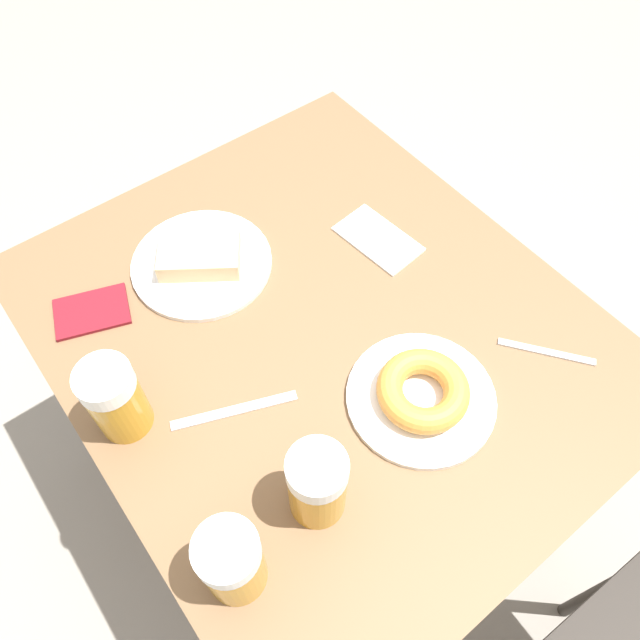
% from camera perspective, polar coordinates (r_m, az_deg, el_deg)
% --- Properties ---
extents(ground_plane, '(8.00, 8.00, 0.00)m').
position_cam_1_polar(ground_plane, '(1.75, 0.00, -14.33)').
color(ground_plane, gray).
extents(table, '(0.83, 0.99, 0.76)m').
position_cam_1_polar(table, '(1.12, 0.00, -2.43)').
color(table, brown).
rests_on(table, ground_plane).
extents(plate_with_cake, '(0.26, 0.26, 0.05)m').
position_cam_1_polar(plate_with_cake, '(1.16, -10.83, 5.46)').
color(plate_with_cake, white).
rests_on(plate_with_cake, table).
extents(plate_with_donut, '(0.24, 0.24, 0.05)m').
position_cam_1_polar(plate_with_donut, '(0.99, 9.32, -6.63)').
color(plate_with_donut, white).
rests_on(plate_with_donut, table).
extents(beer_mug_left, '(0.08, 0.08, 0.15)m').
position_cam_1_polar(beer_mug_left, '(0.85, -8.06, -21.07)').
color(beer_mug_left, '#C68C23').
rests_on(beer_mug_left, table).
extents(beer_mug_center, '(0.08, 0.08, 0.15)m').
position_cam_1_polar(beer_mug_center, '(0.97, -18.22, -6.88)').
color(beer_mug_center, '#C68C23').
rests_on(beer_mug_center, table).
extents(beer_mug_right, '(0.08, 0.08, 0.15)m').
position_cam_1_polar(beer_mug_right, '(0.87, -0.26, -14.80)').
color(beer_mug_right, '#C68C23').
rests_on(beer_mug_right, table).
extents(napkin_folded, '(0.11, 0.17, 0.00)m').
position_cam_1_polar(napkin_folded, '(1.19, 5.33, 7.39)').
color(napkin_folded, white).
rests_on(napkin_folded, table).
extents(fork, '(0.11, 0.13, 0.00)m').
position_cam_1_polar(fork, '(1.11, 19.99, -2.76)').
color(fork, silver).
rests_on(fork, table).
extents(knife, '(0.19, 0.09, 0.00)m').
position_cam_1_polar(knife, '(1.00, -7.83, -8.20)').
color(knife, silver).
rests_on(knife, table).
extents(passport_near_edge, '(0.15, 0.13, 0.01)m').
position_cam_1_polar(passport_near_edge, '(1.15, -20.15, 0.73)').
color(passport_near_edge, maroon).
rests_on(passport_near_edge, table).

